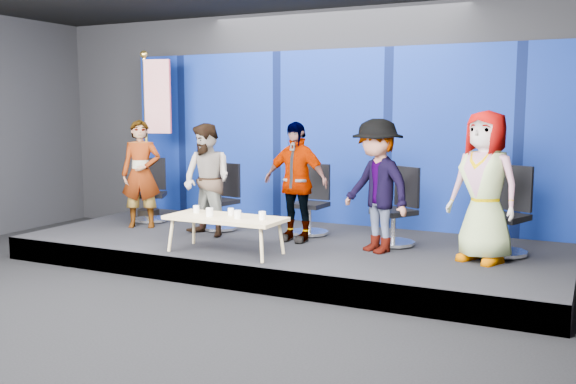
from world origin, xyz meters
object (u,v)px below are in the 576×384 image
Objects in this scene: mug_a at (196,209)px; mug_d at (238,215)px; flag_stand at (154,130)px; panelist_c at (295,182)px; coffee_table at (225,219)px; chair_e at (506,226)px; panelist_d at (377,186)px; mug_e at (262,215)px; panelist_e at (484,187)px; chair_c at (311,211)px; panelist_a at (141,174)px; panelist_b at (207,180)px; chair_b at (222,208)px; mug_c at (231,212)px; chair_a at (151,201)px; mug_b at (210,212)px; chair_d at (396,220)px.

mug_d is at bearing -13.38° from mug_a.
panelist_c is at bearing -29.99° from flag_stand.
chair_e is at bearing 24.22° from coffee_table.
mug_a is at bearing -129.90° from panelist_d.
mug_a is 0.94× the size of mug_e.
chair_c is at bearing -172.90° from panelist_e.
chair_c is at bearing 56.76° from mug_a.
chair_c is (2.45, 0.59, -0.47)m from panelist_a.
chair_e is 10.53× the size of mug_d.
coffee_table is 0.49m from mug_a.
panelist_b is at bearing -149.93° from chair_e.
mug_c is at bearing -41.64° from chair_b.
chair_b reaches higher than mug_d.
chair_a is 0.37× the size of flag_stand.
panelist_b reaches higher than coffee_table.
chair_c is 3.06m from flag_stand.
mug_a is (-0.93, -0.92, -0.29)m from panelist_c.
panelist_c is 1.29m from mug_b.
panelist_e is 2.97m from mug_c.
mug_e is (2.68, -1.38, 0.17)m from chair_a.
mug_d is (0.20, -0.18, 0.01)m from mug_c.
mug_c is at bearing -114.22° from chair_d.
coffee_table is at bearing -141.17° from panelist_e.
chair_e reaches higher than mug_c.
mug_a is 0.86× the size of mug_b.
chair_a is at bearing 149.77° from mug_c.
chair_c is 0.62× the size of panelist_c.
panelist_a reaches higher than panelist_b.
coffee_table is (2.18, -1.39, 0.09)m from chair_a.
mug_d is at bearing -106.85° from chair_d.
mug_c is at bearing -125.02° from panelist_d.
panelist_c reaches higher than chair_c.
panelist_b is at bearing -156.83° from panelist_e.
panelist_a is at bearing -162.30° from chair_c.
chair_d is (1.27, 0.33, -0.46)m from panelist_c.
panelist_b is at bearing -145.08° from chair_c.
mug_e is at bearing -11.65° from mug_c.
panelist_d is 1.52× the size of chair_e.
panelist_b is 3.62m from panelist_e.
chair_a is 1.00× the size of chair_c.
mug_d is (0.69, -0.16, 0.01)m from mug_a.
panelist_e is (3.62, 0.12, 0.09)m from panelist_b.
chair_b is at bearing 123.23° from coffee_table.
coffee_table is (0.84, -1.28, 0.10)m from chair_b.
chair_c is 0.91× the size of chair_e.
panelist_e reaches higher than mug_b.
mug_b is (-1.89, -1.42, 0.17)m from chair_d.
mug_d is at bearing -94.51° from chair_c.
chair_d reaches higher than mug_e.
chair_a is 10.08× the size of mug_e.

